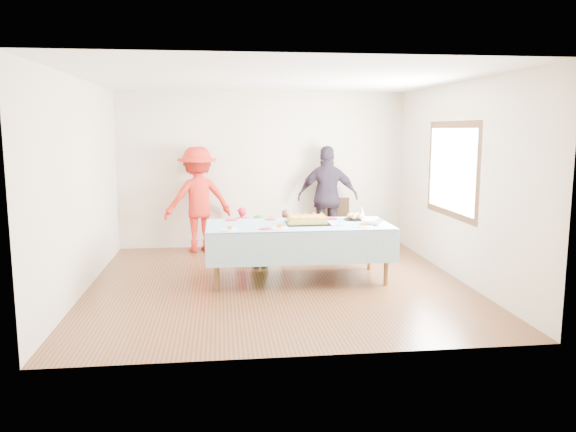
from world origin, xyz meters
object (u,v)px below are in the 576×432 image
at_px(birthday_cake, 307,220).
at_px(dining_chair, 338,220).
at_px(adult_left, 198,199).
at_px(party_table, 299,228).

relative_size(birthday_cake, dining_chair, 0.67).
xyz_separation_m(birthday_cake, adult_left, (-1.55, 2.05, 0.06)).
height_order(party_table, dining_chair, dining_chair).
bearing_deg(birthday_cake, adult_left, 127.13).
xyz_separation_m(party_table, dining_chair, (0.99, 2.00, -0.24)).
distance_m(birthday_cake, adult_left, 2.57).
relative_size(party_table, birthday_cake, 4.27).
bearing_deg(dining_chair, adult_left, -173.54).
relative_size(party_table, adult_left, 1.41).
distance_m(dining_chair, adult_left, 2.45).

